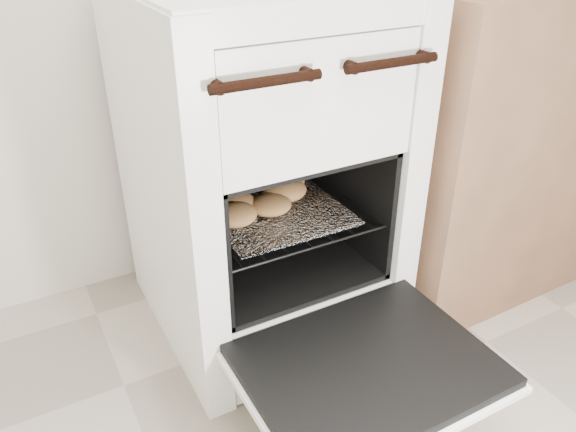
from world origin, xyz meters
name	(u,v)px	position (x,y,z in m)	size (l,w,h in m)	color
stove	(262,176)	(0.15, 1.14, 0.48)	(0.64, 0.71, 0.98)	white
oven_door	(368,368)	(0.15, 0.60, 0.21)	(0.58, 0.45, 0.04)	black
oven_rack	(273,212)	(0.15, 1.07, 0.40)	(0.47, 0.45, 0.01)	black
foil_sheet	(277,213)	(0.15, 1.05, 0.40)	(0.36, 0.32, 0.01)	white
baked_rolls	(268,195)	(0.15, 1.11, 0.43)	(0.36, 0.27, 0.06)	#B68048
counter	(490,131)	(0.98, 1.09, 0.48)	(0.96, 0.64, 0.96)	brown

